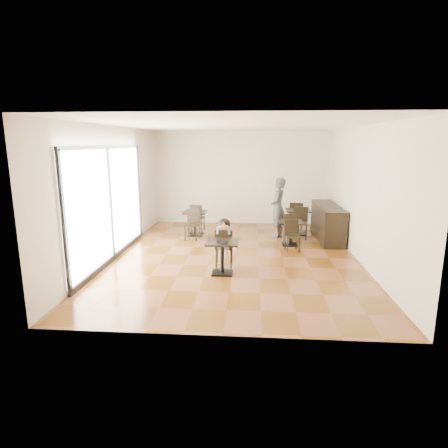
# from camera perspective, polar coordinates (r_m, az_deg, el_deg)

# --- Properties ---
(floor) EXTENTS (6.00, 8.00, 0.01)m
(floor) POSITION_cam_1_polar(r_m,az_deg,el_deg) (9.47, 1.68, -4.90)
(floor) COLOR brown
(floor) RESTS_ON ground
(ceiling) EXTENTS (6.00, 8.00, 0.01)m
(ceiling) POSITION_cam_1_polar(r_m,az_deg,el_deg) (9.06, 1.81, 14.82)
(ceiling) COLOR white
(ceiling) RESTS_ON floor
(wall_back) EXTENTS (6.00, 0.01, 3.20)m
(wall_back) POSITION_cam_1_polar(r_m,az_deg,el_deg) (13.10, 2.53, 7.03)
(wall_back) COLOR beige
(wall_back) RESTS_ON floor
(wall_front) EXTENTS (6.00, 0.01, 3.20)m
(wall_front) POSITION_cam_1_polar(r_m,az_deg,el_deg) (5.20, -0.25, -1.06)
(wall_front) COLOR beige
(wall_front) RESTS_ON floor
(wall_left) EXTENTS (0.01, 8.00, 3.20)m
(wall_left) POSITION_cam_1_polar(r_m,az_deg,el_deg) (9.73, -16.26, 4.72)
(wall_left) COLOR beige
(wall_left) RESTS_ON floor
(wall_right) EXTENTS (0.01, 8.00, 3.20)m
(wall_right) POSITION_cam_1_polar(r_m,az_deg,el_deg) (9.48, 20.22, 4.27)
(wall_right) COLOR beige
(wall_right) RESTS_ON floor
(storefront_window) EXTENTS (0.04, 4.50, 2.60)m
(storefront_window) POSITION_cam_1_polar(r_m,az_deg,el_deg) (9.29, -17.07, 3.08)
(storefront_window) COLOR white
(storefront_window) RESTS_ON floor
(child_table) EXTENTS (0.69, 0.69, 0.73)m
(child_table) POSITION_cam_1_polar(r_m,az_deg,el_deg) (8.13, -0.26, -5.12)
(child_table) COLOR black
(child_table) RESTS_ON floor
(child_chair) EXTENTS (0.40, 0.40, 0.88)m
(child_chair) POSITION_cam_1_polar(r_m,az_deg,el_deg) (8.64, 0.02, -3.56)
(child_chair) COLOR black
(child_chair) RESTS_ON floor
(child) EXTENTS (0.40, 0.55, 1.11)m
(child) POSITION_cam_1_polar(r_m,az_deg,el_deg) (8.61, 0.02, -2.83)
(child) COLOR slate
(child) RESTS_ON child_chair
(plate) EXTENTS (0.25, 0.25, 0.01)m
(plate) POSITION_cam_1_polar(r_m,az_deg,el_deg) (7.93, -0.32, -2.76)
(plate) COLOR black
(plate) RESTS_ON child_table
(pizza_slice) EXTENTS (0.26, 0.20, 0.06)m
(pizza_slice) POSITION_cam_1_polar(r_m,az_deg,el_deg) (8.33, -0.07, -0.47)
(pizza_slice) COLOR tan
(pizza_slice) RESTS_ON child
(adult_patron) EXTENTS (0.52, 0.71, 1.78)m
(adult_patron) POSITION_cam_1_polar(r_m,az_deg,el_deg) (11.38, 8.24, 2.50)
(adult_patron) COLOR #3D3E43
(adult_patron) RESTS_ON floor
(cafe_table_mid) EXTENTS (0.72, 0.72, 0.68)m
(cafe_table_mid) POSITION_cam_1_polar(r_m,az_deg,el_deg) (10.54, 10.05, -1.40)
(cafe_table_mid) COLOR black
(cafe_table_mid) RESTS_ON floor
(cafe_table_left) EXTENTS (0.78, 0.78, 0.74)m
(cafe_table_left) POSITION_cam_1_polar(r_m,az_deg,el_deg) (11.54, -4.44, 0.10)
(cafe_table_left) COLOR black
(cafe_table_left) RESTS_ON floor
(cafe_table_back) EXTENTS (0.84, 0.84, 0.78)m
(cafe_table_back) POSITION_cam_1_polar(r_m,az_deg,el_deg) (11.83, 11.21, 0.29)
(cafe_table_back) COLOR black
(cafe_table_back) RESTS_ON floor
(chair_mid_a) EXTENTS (0.41, 0.41, 0.82)m
(chair_mid_a) POSITION_cam_1_polar(r_m,az_deg,el_deg) (11.06, 9.79, -0.38)
(chair_mid_a) COLOR black
(chair_mid_a) RESTS_ON floor
(chair_mid_b) EXTENTS (0.41, 0.41, 0.82)m
(chair_mid_b) POSITION_cam_1_polar(r_m,az_deg,el_deg) (9.99, 10.37, -1.76)
(chair_mid_b) COLOR black
(chair_mid_b) RESTS_ON floor
(chair_left_a) EXTENTS (0.45, 0.45, 0.89)m
(chair_left_a) POSITION_cam_1_polar(r_m,az_deg,el_deg) (12.06, -4.05, 0.99)
(chair_left_a) COLOR black
(chair_left_a) RESTS_ON floor
(chair_left_b) EXTENTS (0.45, 0.45, 0.89)m
(chair_left_b) POSITION_cam_1_polar(r_m,az_deg,el_deg) (11.00, -4.87, -0.13)
(chair_left_b) COLOR black
(chair_left_b) RESTS_ON floor
(chair_back_a) EXTENTS (0.48, 0.48, 0.94)m
(chair_back_a) POSITION_cam_1_polar(r_m,az_deg,el_deg) (12.34, 10.93, 1.18)
(chair_back_a) COLOR black
(chair_back_a) RESTS_ON floor
(chair_back_b) EXTENTS (0.48, 0.48, 0.94)m
(chair_back_b) POSITION_cam_1_polar(r_m,az_deg,el_deg) (11.28, 11.55, 0.10)
(chair_back_b) COLOR black
(chair_back_b) RESTS_ON floor
(service_counter) EXTENTS (0.60, 2.40, 1.00)m
(service_counter) POSITION_cam_1_polar(r_m,az_deg,el_deg) (11.50, 15.47, 0.31)
(service_counter) COLOR black
(service_counter) RESTS_ON floor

